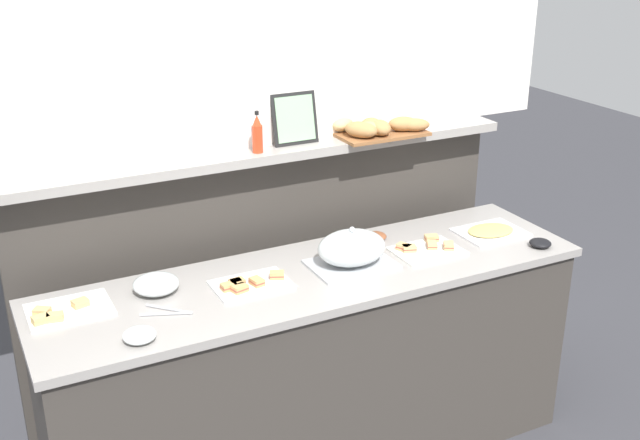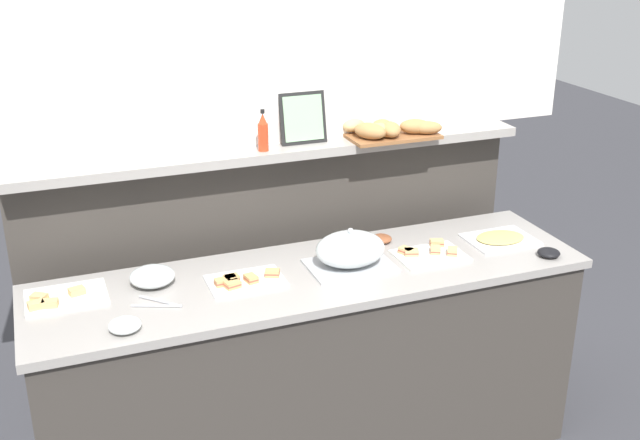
# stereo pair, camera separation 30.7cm
# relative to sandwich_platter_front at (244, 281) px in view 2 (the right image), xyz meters

# --- Properties ---
(ground_plane) EXTENTS (12.00, 12.00, 0.00)m
(ground_plane) POSITION_rel_sandwich_platter_front_xyz_m (0.28, 0.60, -0.91)
(ground_plane) COLOR #38383D
(buffet_counter) EXTENTS (2.24, 0.61, 0.90)m
(buffet_counter) POSITION_rel_sandwich_platter_front_xyz_m (0.28, -0.00, -0.46)
(buffet_counter) COLOR #3D3833
(buffet_counter) RESTS_ON ground_plane
(back_ledge_unit) EXTENTS (2.25, 0.22, 1.30)m
(back_ledge_unit) POSITION_rel_sandwich_platter_front_xyz_m (0.28, 0.47, -0.23)
(back_ledge_unit) COLOR #3D3833
(back_ledge_unit) RESTS_ON ground_plane
(sandwich_platter_front) EXTENTS (0.29, 0.20, 0.04)m
(sandwich_platter_front) POSITION_rel_sandwich_platter_front_xyz_m (0.00, 0.00, 0.00)
(sandwich_platter_front) COLOR white
(sandwich_platter_front) RESTS_ON buffet_counter
(sandwich_platter_side) EXTENTS (0.28, 0.21, 0.04)m
(sandwich_platter_side) POSITION_rel_sandwich_platter_front_xyz_m (0.79, -0.03, -0.00)
(sandwich_platter_side) COLOR white
(sandwich_platter_side) RESTS_ON buffet_counter
(sandwich_platter_rear) EXTENTS (0.29, 0.22, 0.04)m
(sandwich_platter_rear) POSITION_rel_sandwich_platter_front_xyz_m (-0.67, 0.11, -0.00)
(sandwich_platter_rear) COLOR white
(sandwich_platter_rear) RESTS_ON buffet_counter
(cold_cuts_platter) EXTENTS (0.29, 0.23, 0.02)m
(cold_cuts_platter) POSITION_rel_sandwich_platter_front_xyz_m (1.16, 0.00, -0.00)
(cold_cuts_platter) COLOR silver
(cold_cuts_platter) RESTS_ON buffet_counter
(serving_cloche) EXTENTS (0.34, 0.24, 0.17)m
(serving_cloche) POSITION_rel_sandwich_platter_front_xyz_m (0.44, -0.01, 0.06)
(serving_cloche) COLOR #B7BABF
(serving_cloche) RESTS_ON buffet_counter
(glass_bowl_large) EXTENTS (0.11, 0.11, 0.05)m
(glass_bowl_large) POSITION_rel_sandwich_platter_front_xyz_m (-0.48, -0.21, 0.01)
(glass_bowl_large) COLOR silver
(glass_bowl_large) RESTS_ON buffet_counter
(glass_bowl_medium) EXTENTS (0.17, 0.17, 0.07)m
(glass_bowl_medium) POSITION_rel_sandwich_platter_front_xyz_m (-0.33, 0.12, 0.02)
(glass_bowl_medium) COLOR silver
(glass_bowl_medium) RESTS_ON buffet_counter
(condiment_bowl_red) EXTENTS (0.09, 0.09, 0.03)m
(condiment_bowl_red) POSITION_rel_sandwich_platter_front_xyz_m (1.25, -0.21, 0.00)
(condiment_bowl_red) COLOR black
(condiment_bowl_red) RESTS_ON buffet_counter
(condiment_bowl_teal) EXTENTS (0.09, 0.09, 0.03)m
(condiment_bowl_teal) POSITION_rel_sandwich_platter_front_xyz_m (0.66, 0.17, 0.00)
(condiment_bowl_teal) COLOR brown
(condiment_bowl_teal) RESTS_ON buffet_counter
(serving_tongs) EXTENTS (0.18, 0.14, 0.01)m
(serving_tongs) POSITION_rel_sandwich_platter_front_xyz_m (-0.34, -0.06, -0.01)
(serving_tongs) COLOR #B7BABF
(serving_tongs) RESTS_ON buffet_counter
(hot_sauce_bottle) EXTENTS (0.04, 0.04, 0.18)m
(hot_sauce_bottle) POSITION_rel_sandwich_platter_front_xyz_m (0.21, 0.38, 0.47)
(hot_sauce_bottle) COLOR red
(hot_sauce_bottle) RESTS_ON back_ledge_unit
(bread_basket) EXTENTS (0.45, 0.32, 0.08)m
(bread_basket) POSITION_rel_sandwich_platter_front_xyz_m (0.78, 0.38, 0.43)
(bread_basket) COLOR brown
(bread_basket) RESTS_ON back_ledge_unit
(framed_picture) EXTENTS (0.20, 0.06, 0.22)m
(framed_picture) POSITION_rel_sandwich_platter_front_xyz_m (0.40, 0.44, 0.50)
(framed_picture) COLOR black
(framed_picture) RESTS_ON back_ledge_unit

